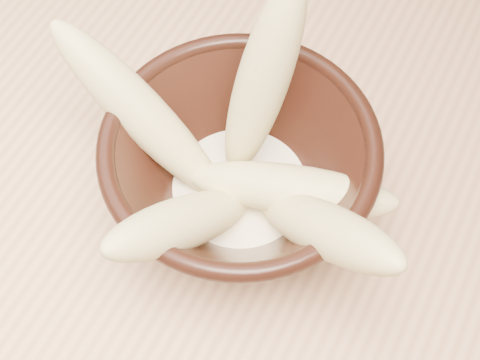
% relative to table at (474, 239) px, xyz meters
% --- Properties ---
extents(table, '(1.20, 0.80, 0.75)m').
position_rel_table_xyz_m(table, '(0.00, 0.00, 0.00)').
color(table, '#E3AD7D').
rests_on(table, ground).
extents(bowl, '(0.21, 0.21, 0.11)m').
position_rel_table_xyz_m(bowl, '(-0.20, -0.11, 0.14)').
color(bowl, black).
rests_on(bowl, table).
extents(milk_puddle, '(0.12, 0.12, 0.02)m').
position_rel_table_xyz_m(milk_puddle, '(-0.20, -0.11, 0.12)').
color(milk_puddle, '#FFF2CD').
rests_on(milk_puddle, bowl).
extents(banana_upright, '(0.06, 0.10, 0.19)m').
position_rel_table_xyz_m(banana_upright, '(-0.20, -0.07, 0.21)').
color(banana_upright, '#EADB8A').
rests_on(banana_upright, bowl).
extents(banana_left, '(0.17, 0.06, 0.14)m').
position_rel_table_xyz_m(banana_left, '(-0.28, -0.12, 0.18)').
color(banana_left, '#EADB8A').
rests_on(banana_left, bowl).
extents(banana_right, '(0.15, 0.10, 0.14)m').
position_rel_table_xyz_m(banana_right, '(-0.12, -0.14, 0.18)').
color(banana_right, '#EADB8A').
rests_on(banana_right, bowl).
extents(banana_across, '(0.17, 0.08, 0.06)m').
position_rel_table_xyz_m(banana_across, '(-0.16, -0.11, 0.15)').
color(banana_across, '#EADB8A').
rests_on(banana_across, bowl).
extents(banana_front, '(0.08, 0.15, 0.13)m').
position_rel_table_xyz_m(banana_front, '(-0.21, -0.18, 0.17)').
color(banana_front, '#EADB8A').
rests_on(banana_front, bowl).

